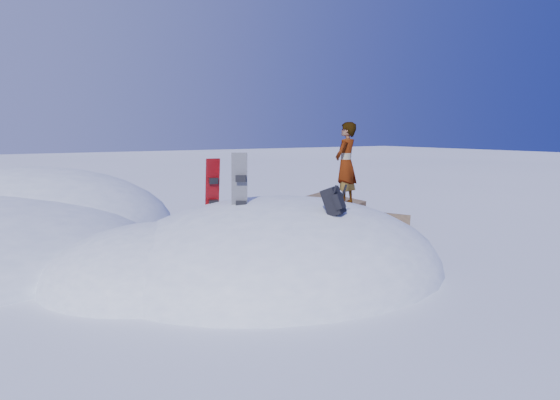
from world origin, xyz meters
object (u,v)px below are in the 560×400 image
backpack (334,201)px  person (346,164)px  snowboard_red (213,194)px  snowboard_dark (240,194)px

backpack → person: size_ratio=0.35×
snowboard_red → person: 2.85m
snowboard_red → snowboard_dark: (0.11, -0.94, 0.09)m
snowboard_dark → person: size_ratio=0.91×
person → backpack: bearing=16.9°
snowboard_red → backpack: 2.58m
snowboard_red → backpack: bearing=-47.6°
snowboard_red → person: person is taller
snowboard_dark → backpack: (1.24, -1.26, -0.08)m
person → snowboard_red: bearing=-47.9°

